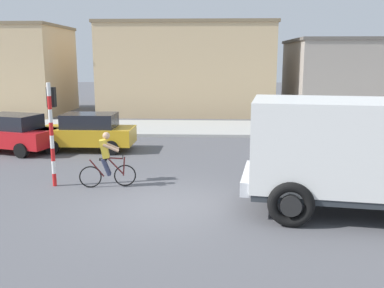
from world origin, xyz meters
TOP-DOWN VIEW (x-y plane):
  - ground_plane at (0.00, 0.00)m, footprint 120.00×120.00m
  - sidewalk_far at (0.00, 12.59)m, footprint 80.00×5.00m
  - truck_foreground at (5.08, -0.36)m, footprint 5.73×3.44m
  - cyclist at (-1.73, 1.64)m, footprint 1.71×0.56m
  - traffic_light_pole at (-3.40, 1.74)m, footprint 0.24×0.43m
  - car_red_near at (-6.99, 6.51)m, footprint 4.32×2.77m
  - car_white_mid at (-3.81, 6.89)m, footprint 4.02×1.91m
  - car_far_side at (8.07, 5.74)m, footprint 4.26×2.46m
  - building_corner_left at (-12.79, 19.54)m, footprint 7.58×6.94m
  - building_mid_block at (-0.23, 20.59)m, footprint 12.02×7.72m
  - building_corner_right at (12.84, 19.94)m, footprint 11.56×7.95m

SIDE VIEW (x-z plane):
  - ground_plane at x=0.00m, z-range 0.00..0.00m
  - sidewalk_far at x=0.00m, z-range 0.00..0.16m
  - car_red_near at x=-6.99m, z-range 0.02..1.62m
  - car_white_mid at x=-3.81m, z-range 0.02..1.62m
  - car_far_side at x=8.07m, z-range 0.02..1.62m
  - cyclist at x=-1.73m, z-range 0.00..1.72m
  - truck_foreground at x=5.08m, z-range 0.22..3.12m
  - traffic_light_pole at x=-3.40m, z-range 0.47..3.67m
  - building_corner_right at x=12.84m, z-range 0.00..5.20m
  - building_corner_left at x=-12.79m, z-range 0.00..6.18m
  - building_mid_block at x=-0.23m, z-range 0.00..6.34m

